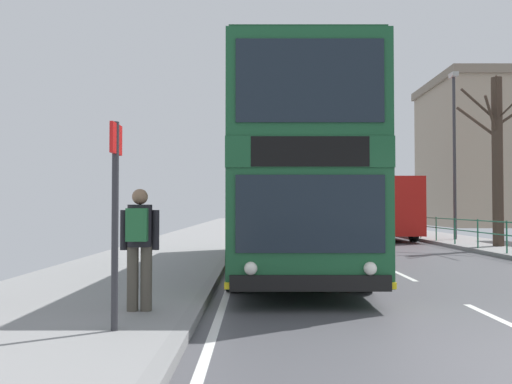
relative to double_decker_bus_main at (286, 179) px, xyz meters
name	(u,v)px	position (x,y,z in m)	size (l,w,h in m)	color
double_decker_bus_main	(286,179)	(0.00, 0.00, 0.00)	(2.74, 11.27, 4.39)	#19512D
background_bus_far_lane	(369,207)	(5.32, 15.47, -0.67)	(2.73, 10.65, 2.97)	red
pedestrian_with_backpack	(137,239)	(-2.43, -6.13, -1.17)	(0.55, 0.54, 1.69)	#4C473D
bus_stop_sign_near	(113,200)	(-2.46, -7.31, -0.65)	(0.08, 0.44, 2.44)	#2D2D33
street_lamp_far_side	(452,143)	(8.23, 11.24, 2.25)	(0.28, 0.60, 7.60)	#38383D
bare_tree_far_00	(383,189)	(7.75, 22.68, 0.52)	(2.12, 3.26, 5.81)	brown
bare_tree_far_01	(494,157)	(8.24, 6.84, 1.19)	(3.01, 3.16, 6.34)	#423328
background_building_01	(495,153)	(20.30, 34.11, 4.07)	(11.81, 11.57, 12.69)	gray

